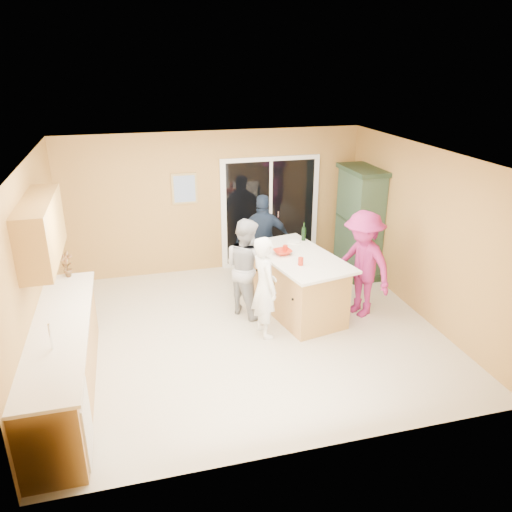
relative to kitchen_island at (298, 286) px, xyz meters
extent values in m
plane|color=beige|center=(-0.90, -0.39, -0.45)|extent=(5.50, 5.50, 0.00)
cube|color=white|center=(-0.90, -0.39, 2.15)|extent=(5.50, 5.00, 0.10)
cube|color=tan|center=(-0.90, 2.11, 0.85)|extent=(5.50, 0.10, 2.60)
cube|color=tan|center=(-0.90, -2.89, 0.85)|extent=(5.50, 0.10, 2.60)
cube|color=tan|center=(-3.65, -0.39, 0.85)|extent=(0.10, 5.00, 2.60)
cube|color=tan|center=(1.85, -0.39, 0.85)|extent=(0.10, 5.00, 2.60)
cube|color=#B68346|center=(-3.35, -1.29, 0.00)|extent=(0.60, 3.00, 0.90)
cube|color=silver|center=(-3.34, -2.39, -0.05)|extent=(0.62, 0.60, 0.72)
cube|color=beige|center=(-3.33, -1.29, 0.47)|extent=(0.65, 3.05, 0.04)
cylinder|color=silver|center=(-3.35, -1.79, 0.64)|extent=(0.02, 0.02, 0.30)
cube|color=#B68346|center=(-3.48, -0.59, 1.42)|extent=(0.35, 1.60, 0.75)
cube|color=white|center=(0.15, 2.08, 0.60)|extent=(1.90, 0.05, 2.10)
cube|color=black|center=(0.15, 2.06, 0.60)|extent=(1.70, 0.03, 1.94)
cube|color=white|center=(0.15, 2.06, 0.60)|extent=(0.06, 0.04, 1.94)
cube|color=silver|center=(0.30, 2.05, 0.55)|extent=(0.02, 0.03, 0.12)
cube|color=tan|center=(-1.45, 2.09, 1.15)|extent=(0.46, 0.03, 0.56)
cube|color=#506CA7|center=(-1.45, 2.07, 1.15)|extent=(0.38, 0.02, 0.48)
cube|color=#B68346|center=(0.00, 0.00, 0.01)|extent=(1.16, 1.77, 0.93)
cube|color=beige|center=(0.00, 0.00, 0.49)|extent=(1.35, 2.01, 0.04)
cube|color=black|center=(0.00, 0.00, -0.40)|extent=(1.06, 1.67, 0.11)
cube|color=#1F3222|center=(1.59, 1.22, -0.40)|extent=(0.55, 1.05, 0.12)
cube|color=#37523D|center=(1.59, 1.22, 0.53)|extent=(0.49, 0.99, 1.86)
cube|color=#1F3222|center=(1.59, 1.22, 1.50)|extent=(0.57, 1.09, 0.08)
imported|color=white|center=(-0.68, -0.52, 0.30)|extent=(0.44, 0.60, 1.51)
imported|color=#A8A8AB|center=(-0.78, 0.20, 0.32)|extent=(0.89, 0.95, 1.56)
imported|color=#192337|center=(-0.21, 1.24, 0.36)|extent=(1.01, 0.57, 1.62)
imported|color=#9D225F|center=(0.94, -0.28, 0.39)|extent=(0.98, 1.24, 1.68)
imported|color=#B42714|center=(-0.22, 0.12, 0.55)|extent=(0.32, 0.32, 0.07)
imported|color=#A2101D|center=(-3.35, 0.13, 0.67)|extent=(0.23, 0.19, 0.37)
cylinder|color=#B42714|center=(-0.09, -0.36, 0.57)|extent=(0.09, 0.09, 0.12)
cylinder|color=#B42714|center=(-0.15, 0.20, 0.57)|extent=(0.08, 0.08, 0.11)
cylinder|color=black|center=(0.31, 0.63, 0.63)|extent=(0.07, 0.07, 0.22)
cylinder|color=black|center=(0.31, 0.63, 0.78)|extent=(0.03, 0.03, 0.08)
cylinder|color=white|center=(0.12, 0.58, 0.52)|extent=(0.22, 0.22, 0.01)
camera|label=1|loc=(-2.43, -6.68, 3.33)|focal=35.00mm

